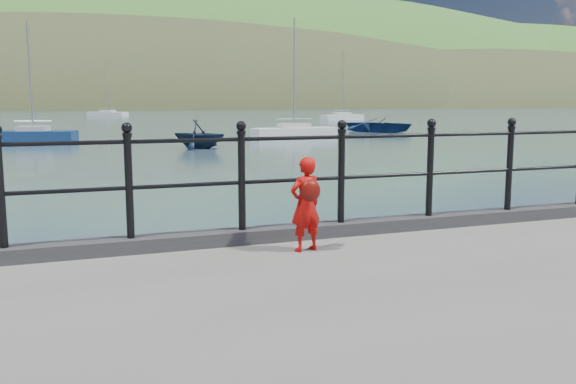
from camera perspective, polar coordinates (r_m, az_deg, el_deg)
name	(u,v)px	position (r m, az deg, el deg)	size (l,w,h in m)	color
ground	(288,318)	(7.40, 0.04, -11.69)	(600.00, 600.00, 0.00)	#2D4251
kerb	(293,232)	(6.97, 0.47, -3.78)	(60.00, 0.30, 0.15)	#28282B
railing	(293,167)	(6.84, 0.48, 2.36)	(18.11, 0.11, 1.20)	black
far_shore	(172,163)	(250.55, -10.82, 2.66)	(830.00, 200.00, 156.00)	#333A21
child	(306,204)	(6.32, 1.68, -1.09)	(0.40, 0.34, 0.99)	red
launch_blue	(380,125)	(50.42, 8.64, 6.23)	(4.07, 5.71, 1.18)	navy
launch_navy	(199,134)	(33.02, -8.34, 5.39)	(2.58, 2.99, 1.57)	black
sailboat_port	(34,137)	(40.90, -22.69, 4.79)	(5.29, 3.05, 7.45)	navy
sailboat_near	(294,133)	(42.12, 0.57, 5.54)	(6.11, 2.30, 8.24)	white
sailboat_far	(342,117)	(80.92, 5.10, 6.96)	(6.58, 3.51, 9.07)	white
sailboat_deep	(107,114)	(104.46, -16.54, 7.00)	(6.46, 5.67, 9.76)	white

